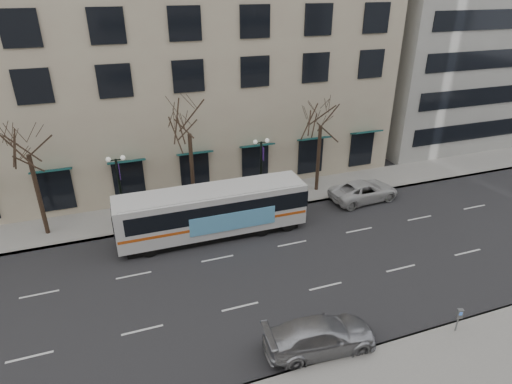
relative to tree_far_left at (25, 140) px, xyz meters
name	(u,v)px	position (x,y,z in m)	size (l,w,h in m)	color
ground	(228,281)	(10.00, -8.80, -6.70)	(160.00, 160.00, 0.00)	black
sidewalk_far	(257,198)	(15.00, 0.20, -6.62)	(80.00, 4.00, 0.15)	gray
building_hotel	(132,25)	(8.00, 12.20, 5.30)	(40.00, 20.00, 24.00)	tan
tree_far_left	(25,140)	(0.00, 0.00, 0.00)	(3.60, 3.60, 8.34)	black
tree_far_mid	(188,120)	(10.00, 0.00, 0.21)	(3.60, 3.60, 8.55)	black
tree_far_right	(321,114)	(20.00, 0.00, -0.28)	(3.60, 3.60, 8.06)	black
lamp_post_left	(120,188)	(5.01, -0.60, -3.75)	(1.22, 0.45, 5.21)	black
lamp_post_right	(261,168)	(15.01, -0.60, -3.75)	(1.22, 0.45, 5.21)	black
city_bus	(214,210)	(10.56, -3.71, -4.86)	(12.40, 2.80, 3.36)	silver
silver_car	(320,336)	(12.62, -15.00, -5.94)	(2.14, 5.26, 1.53)	#A2A3AA
white_pickup	(364,191)	(22.74, -2.61, -5.94)	(2.52, 5.46, 1.52)	beige
pay_station	(459,315)	(19.24, -16.33, -5.61)	(0.32, 0.26, 1.29)	slate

